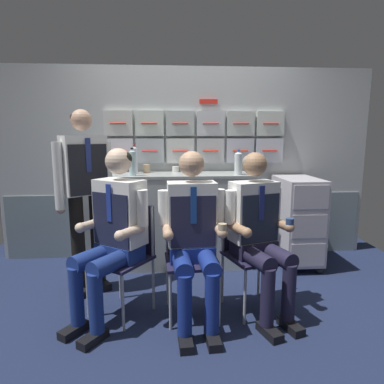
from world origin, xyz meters
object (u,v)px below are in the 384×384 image
crew_member_left (113,227)px  espresso_cup_small (147,168)px  crew_member_center (193,230)px  crew_member_right (259,227)px  folding_chair_right (247,243)px  service_trolley (297,219)px  crew_member_standing (85,187)px  folding_chair_left (128,246)px  water_bottle_clear (238,163)px  folding_chair_center (190,246)px

crew_member_left → espresso_cup_small: size_ratio=14.88×
crew_member_center → crew_member_right: crew_member_center is taller
crew_member_center → folding_chair_right: 0.55m
service_trolley → crew_member_right: bearing=-125.6°
service_trolley → crew_member_center: 1.60m
service_trolley → folding_chair_right: 1.10m
crew_member_standing → espresso_cup_small: size_ratio=18.42×
folding_chair_left → folding_chair_right: bearing=0.7°
folding_chair_left → crew_member_center: size_ratio=0.66×
service_trolley → water_bottle_clear: size_ratio=3.70×
service_trolley → water_bottle_clear: bearing=-178.1°
folding_chair_right → crew_member_right: size_ratio=0.67×
folding_chair_left → espresso_cup_small: espresso_cup_small is taller
folding_chair_right → espresso_cup_small: (-0.88, 1.05, 0.52)m
crew_member_right → crew_member_center: bearing=-172.3°
crew_member_right → espresso_cup_small: size_ratio=14.49×
folding_chair_left → folding_chair_right: same height
service_trolley → crew_member_right: 1.20m
crew_member_center → espresso_cup_small: size_ratio=14.65×
folding_chair_right → crew_member_right: 0.24m
crew_member_right → crew_member_standing: bearing=160.4°
folding_chair_left → crew_member_left: (-0.09, -0.13, 0.20)m
crew_member_center → crew_member_left: bearing=172.3°
folding_chair_right → espresso_cup_small: 1.46m
service_trolley → espresso_cup_small: espresso_cup_small is taller
crew_member_right → water_bottle_clear: 1.03m
crew_member_right → crew_member_left: bearing=179.4°
folding_chair_left → folding_chair_center: 0.50m
folding_chair_center → water_bottle_clear: bearing=57.2°
service_trolley → crew_member_left: bearing=-152.0°
crew_member_center → espresso_cup_small: (-0.42, 1.27, 0.33)m
service_trolley → espresso_cup_small: bearing=171.7°
service_trolley → crew_member_center: size_ratio=0.74×
crew_member_center → folding_chair_center: bearing=93.4°
crew_member_right → water_bottle_clear: bearing=88.3°
espresso_cup_small → folding_chair_left: bearing=-94.8°
crew_member_left → crew_member_right: crew_member_left is taller
folding_chair_right → water_bottle_clear: water_bottle_clear is taller
folding_chair_center → crew_member_standing: bearing=155.2°
water_bottle_clear → crew_member_standing: bearing=-163.1°
crew_member_left → crew_member_right: (1.11, -0.01, -0.02)m
folding_chair_right → espresso_cup_small: espresso_cup_small is taller
folding_chair_left → water_bottle_clear: (1.05, 0.80, 0.59)m
crew_member_standing → espresso_cup_small: 0.86m
water_bottle_clear → service_trolley: bearing=1.9°
crew_member_standing → water_bottle_clear: 1.52m
folding_chair_center → crew_member_right: size_ratio=0.67×
folding_chair_center → crew_member_center: crew_member_center is taller
crew_member_center → folding_chair_right: (0.46, 0.22, -0.18)m
water_bottle_clear → crew_member_center: bearing=-118.1°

